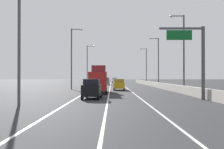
# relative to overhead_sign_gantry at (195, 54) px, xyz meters

# --- Properties ---
(ground_plane) EXTENTS (320.00, 320.00, 0.00)m
(ground_plane) POSITION_rel_overhead_sign_gantry_xyz_m (-7.00, 41.40, -4.73)
(ground_plane) COLOR #2D2D30
(lane_stripe_left) EXTENTS (0.16, 130.00, 0.00)m
(lane_stripe_left) POSITION_rel_overhead_sign_gantry_xyz_m (-12.50, 32.40, -4.73)
(lane_stripe_left) COLOR silver
(lane_stripe_left) RESTS_ON ground_plane
(lane_stripe_center) EXTENTS (0.16, 130.00, 0.00)m
(lane_stripe_center) POSITION_rel_overhead_sign_gantry_xyz_m (-9.00, 32.40, -4.73)
(lane_stripe_center) COLOR silver
(lane_stripe_center) RESTS_ON ground_plane
(lane_stripe_right) EXTENTS (0.16, 130.00, 0.00)m
(lane_stripe_right) POSITION_rel_overhead_sign_gantry_xyz_m (-5.50, 32.40, -4.73)
(lane_stripe_right) COLOR silver
(lane_stripe_right) RESTS_ON ground_plane
(jersey_barrier_right) EXTENTS (0.60, 120.00, 1.10)m
(jersey_barrier_right) POSITION_rel_overhead_sign_gantry_xyz_m (1.34, 17.40, -4.18)
(jersey_barrier_right) COLOR #B2ADA3
(jersey_barrier_right) RESTS_ON ground_plane
(overhead_sign_gantry) EXTENTS (4.68, 0.36, 7.50)m
(overhead_sign_gantry) POSITION_rel_overhead_sign_gantry_xyz_m (0.00, 0.00, 0.00)
(overhead_sign_gantry) COLOR #47474C
(overhead_sign_gantry) RESTS_ON ground_plane
(lamp_post_right_second) EXTENTS (2.14, 0.44, 11.32)m
(lamp_post_right_second) POSITION_rel_overhead_sign_gantry_xyz_m (1.53, 10.66, 1.70)
(lamp_post_right_second) COLOR #4C4C51
(lamp_post_right_second) RESTS_ON ground_plane
(lamp_post_right_third) EXTENTS (2.14, 0.44, 11.32)m
(lamp_post_right_third) POSITION_rel_overhead_sign_gantry_xyz_m (1.83, 32.52, 1.70)
(lamp_post_right_third) COLOR #4C4C51
(lamp_post_right_third) RESTS_ON ground_plane
(lamp_post_right_fourth) EXTENTS (2.14, 0.44, 11.32)m
(lamp_post_right_fourth) POSITION_rel_overhead_sign_gantry_xyz_m (2.01, 54.38, 1.70)
(lamp_post_right_fourth) COLOR #4C4C51
(lamp_post_right_fourth) RESTS_ON ground_plane
(lamp_post_left_near) EXTENTS (2.14, 0.44, 11.32)m
(lamp_post_left_near) POSITION_rel_overhead_sign_gantry_xyz_m (-15.97, -5.21, 1.70)
(lamp_post_left_near) COLOR #4C4C51
(lamp_post_left_near) RESTS_ON ground_plane
(lamp_post_left_mid) EXTENTS (2.14, 0.44, 11.32)m
(lamp_post_left_mid) POSITION_rel_overhead_sign_gantry_xyz_m (-15.84, 21.03, 1.70)
(lamp_post_left_mid) COLOR #4C4C51
(lamp_post_left_mid) RESTS_ON ground_plane
(lamp_post_left_far) EXTENTS (2.14, 0.44, 11.32)m
(lamp_post_left_far) POSITION_rel_overhead_sign_gantry_xyz_m (-15.47, 47.26, 1.70)
(lamp_post_left_far) COLOR #4C4C51
(lamp_post_left_far) RESTS_ON ground_plane
(car_white_0) EXTENTS (2.03, 4.39, 2.03)m
(car_white_0) POSITION_rel_overhead_sign_gantry_xyz_m (-7.72, 72.00, -3.72)
(car_white_0) COLOR white
(car_white_0) RESTS_ON ground_plane
(car_gray_1) EXTENTS (1.86, 4.48, 2.12)m
(car_gray_1) POSITION_rel_overhead_sign_gantry_xyz_m (-10.23, 47.57, -3.68)
(car_gray_1) COLOR slate
(car_gray_1) RESTS_ON ground_plane
(car_yellow_2) EXTENTS (2.02, 4.26, 1.95)m
(car_yellow_2) POSITION_rel_overhead_sign_gantry_xyz_m (-7.34, 18.83, -3.75)
(car_yellow_2) COLOR gold
(car_yellow_2) RESTS_ON ground_plane
(car_silver_3) EXTENTS (1.85, 4.69, 1.93)m
(car_silver_3) POSITION_rel_overhead_sign_gantry_xyz_m (-13.72, 33.63, -3.76)
(car_silver_3) COLOR #B7B7BC
(car_silver_3) RESTS_ON ground_plane
(car_black_4) EXTENTS (2.01, 4.18, 2.11)m
(car_black_4) POSITION_rel_overhead_sign_gantry_xyz_m (-10.72, 1.28, -3.68)
(car_black_4) COLOR black
(car_black_4) RESTS_ON ground_plane
(box_truck) EXTENTS (2.71, 9.54, 4.08)m
(box_truck) POSITION_rel_overhead_sign_gantry_xyz_m (-10.60, 11.51, -2.87)
(box_truck) COLOR #A51E19
(box_truck) RESTS_ON ground_plane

